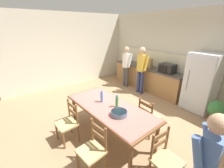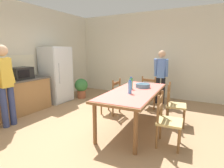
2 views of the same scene
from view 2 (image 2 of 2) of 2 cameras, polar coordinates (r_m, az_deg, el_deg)
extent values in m
plane|color=#9E7A56|center=(3.79, -5.60, -14.15)|extent=(8.32, 8.32, 0.00)
cube|color=beige|center=(5.42, -30.04, 7.84)|extent=(6.52, 0.12, 2.90)
cube|color=beige|center=(6.39, 11.12, 9.33)|extent=(0.12, 5.20, 2.90)
cube|color=silver|center=(5.77, -17.76, 2.94)|extent=(0.78, 0.68, 1.71)
cube|color=silver|center=(5.52, -15.23, 2.74)|extent=(0.75, 0.02, 1.64)
cylinder|color=#A5AAB2|center=(5.33, -16.84, 3.30)|extent=(0.02, 0.02, 0.60)
cube|color=black|center=(5.03, -27.57, 3.17)|extent=(0.50, 0.38, 0.30)
cube|color=black|center=(4.84, -26.76, 2.98)|extent=(0.30, 0.01, 0.19)
cylinder|color=brown|center=(2.80, 7.68, -15.41)|extent=(0.07, 0.07, 0.73)
cylinder|color=brown|center=(4.60, 15.50, -5.10)|extent=(0.07, 0.07, 0.73)
cylinder|color=brown|center=(3.08, -5.63, -12.82)|extent=(0.07, 0.07, 0.73)
cylinder|color=brown|center=(4.77, 6.86, -4.18)|extent=(0.07, 0.07, 0.73)
cube|color=brown|center=(3.66, 7.30, -2.60)|extent=(2.22, 1.04, 0.04)
cube|color=#D1665B|center=(3.65, 7.31, -2.23)|extent=(2.13, 1.00, 0.01)
cylinder|color=#4C8ED6|center=(3.38, 5.88, -1.13)|extent=(0.07, 0.07, 0.24)
cylinder|color=#2D51B2|center=(3.35, 5.92, 1.13)|extent=(0.04, 0.04, 0.03)
cylinder|color=green|center=(3.77, 6.22, 0.11)|extent=(0.07, 0.07, 0.24)
cylinder|color=#2D51B2|center=(3.74, 6.26, 2.14)|extent=(0.04, 0.04, 0.03)
cylinder|color=slate|center=(3.98, 10.04, -0.51)|extent=(0.32, 0.32, 0.09)
cylinder|color=slate|center=(3.97, 10.06, -0.02)|extent=(0.31, 0.31, 0.02)
cylinder|color=brown|center=(3.05, 20.94, -17.09)|extent=(0.04, 0.04, 0.41)
cylinder|color=brown|center=(3.38, 21.41, -14.32)|extent=(0.04, 0.04, 0.41)
cylinder|color=brown|center=(3.08, 14.38, -16.39)|extent=(0.04, 0.04, 0.41)
cylinder|color=brown|center=(3.41, 15.54, -13.74)|extent=(0.04, 0.04, 0.41)
cube|color=tan|center=(3.13, 18.32, -11.63)|extent=(0.45, 0.43, 0.04)
cylinder|color=brown|center=(2.90, 14.82, -8.00)|extent=(0.04, 0.04, 0.46)
cylinder|color=brown|center=(3.24, 15.96, -6.06)|extent=(0.04, 0.04, 0.46)
cube|color=brown|center=(3.03, 15.55, -4.66)|extent=(0.36, 0.05, 0.07)
cube|color=brown|center=(3.08, 15.40, -7.39)|extent=(0.36, 0.05, 0.07)
cylinder|color=brown|center=(3.96, 22.43, -10.64)|extent=(0.04, 0.04, 0.41)
cylinder|color=brown|center=(4.29, 22.42, -8.94)|extent=(0.04, 0.04, 0.41)
cylinder|color=brown|center=(3.96, 17.44, -10.28)|extent=(0.04, 0.04, 0.41)
cylinder|color=brown|center=(4.30, 17.84, -8.61)|extent=(0.04, 0.04, 0.41)
cube|color=tan|center=(4.05, 20.24, -6.61)|extent=(0.47, 0.45, 0.04)
cylinder|color=brown|center=(3.82, 17.84, -3.61)|extent=(0.04, 0.04, 0.46)
cylinder|color=brown|center=(4.17, 18.22, -2.44)|extent=(0.04, 0.04, 0.46)
cube|color=brown|center=(3.97, 18.15, -1.19)|extent=(0.36, 0.07, 0.07)
cube|color=brown|center=(4.00, 18.02, -3.32)|extent=(0.36, 0.07, 0.07)
cylinder|color=brown|center=(5.22, 14.78, -4.99)|extent=(0.04, 0.04, 0.41)
cylinder|color=brown|center=(5.33, 11.07, -4.51)|extent=(0.04, 0.04, 0.41)
cylinder|color=brown|center=(4.91, 13.62, -5.95)|extent=(0.04, 0.04, 0.41)
cylinder|color=brown|center=(5.02, 9.70, -5.41)|extent=(0.04, 0.04, 0.41)
cube|color=tan|center=(5.06, 12.39, -2.75)|extent=(0.42, 0.44, 0.04)
cylinder|color=brown|center=(4.80, 13.87, -0.51)|extent=(0.04, 0.04, 0.46)
cylinder|color=brown|center=(4.91, 9.88, -0.09)|extent=(0.04, 0.04, 0.46)
cube|color=brown|center=(4.83, 11.91, 1.20)|extent=(0.04, 0.36, 0.07)
cube|color=brown|center=(4.86, 11.84, -0.56)|extent=(0.04, 0.36, 0.07)
cylinder|color=brown|center=(4.77, -1.12, -6.15)|extent=(0.04, 0.04, 0.41)
cylinder|color=brown|center=(4.48, -3.52, -7.30)|extent=(0.04, 0.04, 0.41)
cylinder|color=brown|center=(4.61, 2.53, -6.76)|extent=(0.04, 0.04, 0.41)
cylinder|color=brown|center=(4.31, 0.29, -8.02)|extent=(0.04, 0.04, 0.41)
cube|color=tan|center=(4.47, -0.45, -4.29)|extent=(0.43, 0.41, 0.04)
cylinder|color=brown|center=(4.49, 2.58, -0.97)|extent=(0.04, 0.04, 0.46)
cylinder|color=brown|center=(4.18, 0.30, -1.85)|extent=(0.04, 0.04, 0.46)
cube|color=brown|center=(4.31, 1.49, 0.28)|extent=(0.36, 0.03, 0.07)
cube|color=brown|center=(4.34, 1.48, -1.69)|extent=(0.36, 0.03, 0.07)
cylinder|color=navy|center=(4.30, -31.75, -6.66)|extent=(0.13, 0.13, 0.85)
cylinder|color=navy|center=(4.38, -29.84, -6.18)|extent=(0.13, 0.13, 0.85)
cube|color=gold|center=(4.20, -31.74, 3.11)|extent=(0.24, 0.19, 0.60)
sphere|color=tan|center=(4.18, -32.37, 9.23)|extent=(0.23, 0.23, 0.23)
cylinder|color=gold|center=(4.34, -30.32, 3.80)|extent=(0.10, 0.23, 0.57)
cylinder|color=black|center=(5.51, 16.24, -2.16)|extent=(0.12, 0.12, 0.80)
cylinder|color=black|center=(5.53, 14.62, -2.03)|extent=(0.12, 0.12, 0.80)
cube|color=#5175BC|center=(5.42, 15.79, 4.93)|extent=(0.20, 0.24, 0.56)
sphere|color=tan|center=(5.39, 16.02, 9.39)|extent=(0.21, 0.21, 0.21)
cylinder|color=#5175BC|center=(5.33, 17.38, 5.03)|extent=(0.22, 0.11, 0.54)
cylinder|color=#5175BC|center=(5.37, 14.05, 5.24)|extent=(0.22, 0.11, 0.54)
cylinder|color=brown|center=(6.09, -9.93, -3.27)|extent=(0.28, 0.28, 0.26)
sphere|color=#337038|center=(6.02, -10.02, -0.34)|extent=(0.44, 0.44, 0.44)
camera|label=1|loc=(5.66, 33.79, 17.19)|focal=24.00mm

